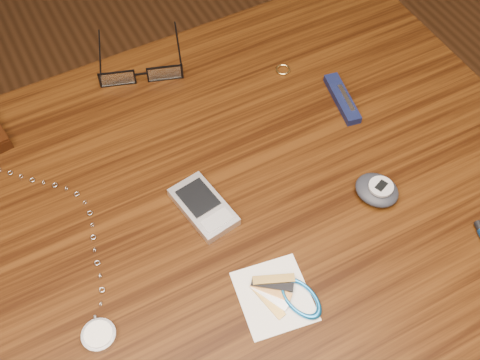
{
  "coord_description": "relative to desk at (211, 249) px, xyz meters",
  "views": [
    {
      "loc": [
        -0.17,
        -0.4,
        1.45
      ],
      "look_at": [
        0.06,
        0.02,
        0.76
      ],
      "focal_mm": 45.0,
      "sensor_mm": 36.0,
      "label": 1
    }
  ],
  "objects": [
    {
      "name": "pedometer",
      "position": [
        0.22,
        -0.08,
        0.11
      ],
      "size": [
        0.07,
        0.08,
        0.03
      ],
      "color": "black",
      "rests_on": "desk"
    },
    {
      "name": "desk",
      "position": [
        0.0,
        0.0,
        0.0
      ],
      "size": [
        1.0,
        0.7,
        0.75
      ],
      "color": "#341A08",
      "rests_on": "ground"
    },
    {
      "name": "notepad_keys",
      "position": [
        0.03,
        -0.16,
        0.11
      ],
      "size": [
        0.11,
        0.11,
        0.01
      ],
      "color": "white",
      "rests_on": "desk"
    },
    {
      "name": "pocket_knife",
      "position": [
        0.27,
        0.09,
        0.11
      ],
      "size": [
        0.04,
        0.1,
        0.01
      ],
      "color": "#101633",
      "rests_on": "desk"
    },
    {
      "name": "pda_phone",
      "position": [
        -0.0,
        0.01,
        0.11
      ],
      "size": [
        0.07,
        0.11,
        0.02
      ],
      "color": "silver",
      "rests_on": "desk"
    },
    {
      "name": "eyeglasses",
      "position": [
        0.02,
        0.28,
        0.12
      ],
      "size": [
        0.17,
        0.17,
        0.03
      ],
      "color": "black",
      "rests_on": "desk"
    },
    {
      "name": "pocket_watch",
      "position": [
        -0.19,
        -0.08,
        0.11
      ],
      "size": [
        0.1,
        0.32,
        0.01
      ],
      "color": "silver",
      "rests_on": "desk"
    },
    {
      "name": "gold_ring",
      "position": [
        0.23,
        0.19,
        0.1
      ],
      "size": [
        0.03,
        0.03,
        0.0
      ],
      "primitive_type": "torus",
      "rotation": [
        0.0,
        0.0,
        0.35
      ],
      "color": "tan",
      "rests_on": "desk"
    }
  ]
}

